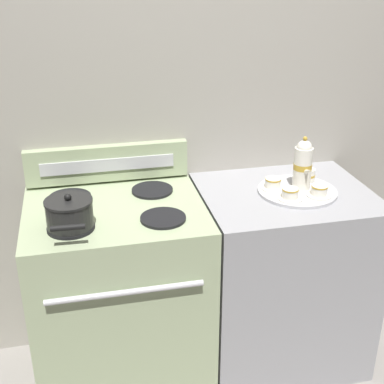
{
  "coord_description": "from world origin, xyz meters",
  "views": [
    {
      "loc": [
        -0.51,
        -2.03,
        1.88
      ],
      "look_at": [
        -0.07,
        -0.08,
        0.97
      ],
      "focal_mm": 50.0,
      "sensor_mm": 36.0,
      "label": 1
    }
  ],
  "objects": [
    {
      "name": "teapot",
      "position": [
        0.45,
        0.0,
        1.02
      ],
      "size": [
        0.08,
        0.13,
        0.24
      ],
      "color": "white",
      "rests_on": "serving_tray"
    },
    {
      "name": "creamer_jug",
      "position": [
        0.51,
        0.06,
        0.93
      ],
      "size": [
        0.06,
        0.06,
        0.06
      ],
      "color": "white",
      "rests_on": "serving_tray"
    },
    {
      "name": "ground_plane",
      "position": [
        0.0,
        0.0,
        0.0
      ],
      "size": [
        6.0,
        6.0,
        0.0
      ],
      "primitive_type": "plane",
      "color": "gray"
    },
    {
      "name": "serving_tray",
      "position": [
        0.43,
        -0.01,
        0.9
      ],
      "size": [
        0.35,
        0.35,
        0.01
      ],
      "color": "#B2B2B7",
      "rests_on": "side_counter"
    },
    {
      "name": "saucepan",
      "position": [
        -0.57,
        -0.14,
        0.96
      ],
      "size": [
        0.18,
        0.26,
        0.14
      ],
      "color": "black",
      "rests_on": "stove"
    },
    {
      "name": "teacup_front",
      "position": [
        0.49,
        -0.1,
        0.93
      ],
      "size": [
        0.11,
        0.11,
        0.05
      ],
      "color": "white",
      "rests_on": "serving_tray"
    },
    {
      "name": "teacup_right",
      "position": [
        0.36,
        -0.1,
        0.93
      ],
      "size": [
        0.11,
        0.11,
        0.05
      ],
      "color": "white",
      "rests_on": "serving_tray"
    },
    {
      "name": "wall_back",
      "position": [
        0.0,
        0.34,
        1.1
      ],
      "size": [
        6.0,
        0.05,
        2.2
      ],
      "color": "#9E998E",
      "rests_on": "ground"
    },
    {
      "name": "side_counter",
      "position": [
        0.38,
        0.0,
        0.44
      ],
      "size": [
        0.76,
        0.62,
        0.89
      ],
      "color": "#939399",
      "rests_on": "ground"
    },
    {
      "name": "stove",
      "position": [
        -0.38,
        -0.0,
        0.45
      ],
      "size": [
        0.76,
        0.65,
        0.9
      ],
      "color": "#9EAD84",
      "rests_on": "ground"
    },
    {
      "name": "control_panel",
      "position": [
        -0.38,
        0.29,
        0.98
      ],
      "size": [
        0.74,
        0.05,
        0.17
      ],
      "color": "#9EAD84",
      "rests_on": "stove"
    },
    {
      "name": "teacup_left",
      "position": [
        0.32,
        0.02,
        0.93
      ],
      "size": [
        0.11,
        0.11,
        0.05
      ],
      "color": "white",
      "rests_on": "serving_tray"
    }
  ]
}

